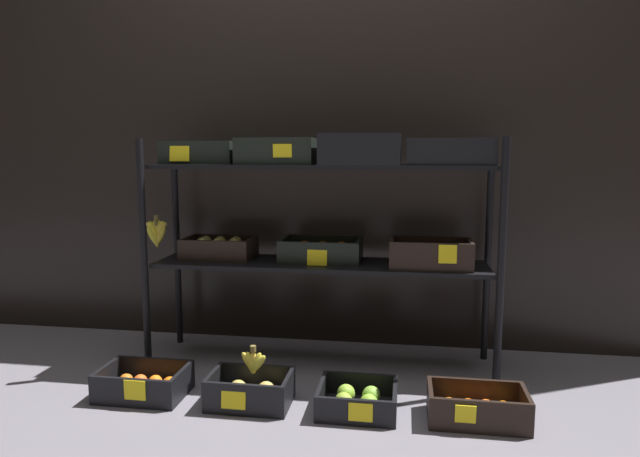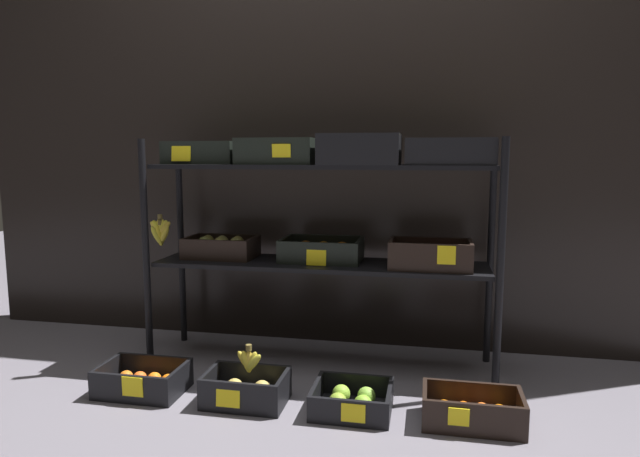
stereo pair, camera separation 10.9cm
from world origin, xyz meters
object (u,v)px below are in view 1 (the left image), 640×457
(crate_ground_tangerine, at_px, (144,385))
(crate_ground_right_tangerine, at_px, (477,409))
(crate_ground_apple_gold, at_px, (250,392))
(crate_ground_apple_green, at_px, (357,400))
(banana_bunch_loose, at_px, (253,362))
(display_rack, at_px, (318,209))

(crate_ground_tangerine, xyz_separation_m, crate_ground_right_tangerine, (1.33, -0.02, 0.00))
(crate_ground_apple_gold, height_order, crate_ground_right_tangerine, crate_ground_apple_gold)
(crate_ground_tangerine, relative_size, crate_ground_right_tangerine, 0.96)
(crate_ground_apple_gold, relative_size, crate_ground_apple_green, 1.07)
(crate_ground_apple_gold, relative_size, banana_bunch_loose, 2.63)
(crate_ground_apple_green, distance_m, banana_bunch_loose, 0.43)
(crate_ground_tangerine, xyz_separation_m, crate_ground_apple_gold, (0.46, -0.01, 0.00))
(display_rack, bearing_deg, crate_ground_right_tangerine, -35.04)
(crate_ground_tangerine, bearing_deg, display_rack, 34.78)
(crate_ground_apple_green, height_order, crate_ground_right_tangerine, crate_ground_right_tangerine)
(display_rack, bearing_deg, crate_ground_apple_gold, -113.33)
(crate_ground_right_tangerine, bearing_deg, crate_ground_tangerine, 179.28)
(crate_ground_right_tangerine, bearing_deg, crate_ground_apple_green, 177.63)
(banana_bunch_loose, bearing_deg, crate_ground_tangerine, 178.16)
(crate_ground_right_tangerine, bearing_deg, banana_bunch_loose, 179.89)
(crate_ground_apple_gold, distance_m, banana_bunch_loose, 0.13)
(crate_ground_tangerine, height_order, crate_ground_apple_gold, crate_ground_apple_gold)
(crate_ground_apple_gold, bearing_deg, crate_ground_right_tangerine, -0.41)
(display_rack, bearing_deg, crate_ground_apple_green, -63.52)
(display_rack, relative_size, crate_ground_apple_green, 5.56)
(display_rack, distance_m, crate_ground_apple_gold, 0.86)
(display_rack, distance_m, crate_ground_apple_green, 0.87)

